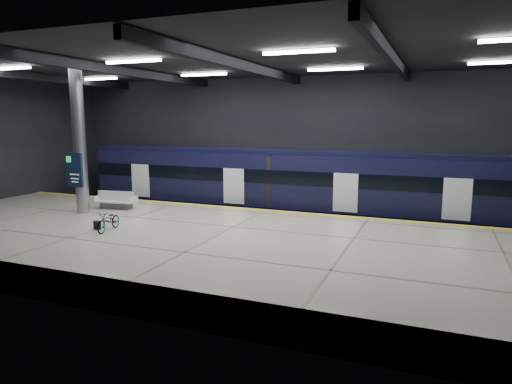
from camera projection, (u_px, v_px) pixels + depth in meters
The scene contains 10 objects.
ground at pixel (244, 246), 20.15m from camera, with size 30.00×30.00×0.00m, color black.
room_shell at pixel (243, 115), 19.26m from camera, with size 30.10×16.10×8.05m.
platform at pixel (218, 249), 17.78m from camera, with size 30.00×11.00×1.10m, color beige.
safety_strip at pixel (266, 210), 22.50m from camera, with size 30.00×0.40×0.01m, color yellow.
rails at pixel (283, 219), 25.18m from camera, with size 30.00×1.52×0.16m.
train at pixel (328, 186), 23.96m from camera, with size 29.40×2.84×3.79m.
bench at pixel (116, 202), 22.91m from camera, with size 2.10×1.09×0.89m.
bicycle at pixel (109, 221), 18.31m from camera, with size 0.55×1.59×0.83m, color #99999E.
pannier_bag at pixel (97, 225), 18.57m from camera, with size 0.30×0.18×0.35m, color black.
info_column at pixel (79, 142), 21.46m from camera, with size 0.90×0.78×6.90m.
Camera 1 is at (7.81, -17.90, 5.53)m, focal length 32.00 mm.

